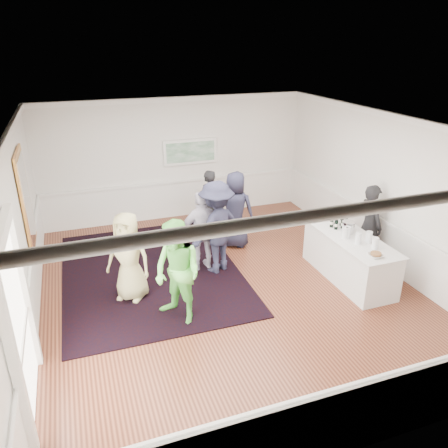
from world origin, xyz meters
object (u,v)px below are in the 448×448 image
object	(u,v)px
bartender	(369,225)
guest_dark_b	(209,203)
guest_navy	(235,210)
serving_table	(349,257)
guest_dark_a	(217,228)
ice_bucket	(348,228)
nut_bowl	(376,255)
guest_lilac	(202,231)
guest_tan	(128,257)
guest_green	(178,272)

from	to	relation	value
bartender	guest_dark_b	xyz separation A→B (m)	(-2.76, 2.57, -0.06)
guest_dark_b	guest_navy	xyz separation A→B (m)	(0.39, -0.80, 0.07)
serving_table	guest_dark_a	world-z (taller)	guest_dark_a
guest_dark_b	ice_bucket	distance (m)	3.49
guest_navy	nut_bowl	distance (m)	3.44
bartender	ice_bucket	world-z (taller)	bartender
bartender	nut_bowl	size ratio (longest dim) A/B	6.93
bartender	guest_lilac	size ratio (longest dim) A/B	1.04
guest_dark_b	bartender	bearing A→B (deg)	110.50
guest_navy	guest_dark_a	bearing A→B (deg)	87.78
ice_bucket	nut_bowl	distance (m)	1.07
ice_bucket	guest_dark_b	bearing A→B (deg)	125.98
guest_tan	ice_bucket	xyz separation A→B (m)	(4.31, -0.55, 0.18)
bartender	guest_dark_b	bearing A→B (deg)	43.97
guest_green	nut_bowl	size ratio (longest dim) A/B	7.18
serving_table	guest_lilac	world-z (taller)	guest_lilac
guest_lilac	guest_dark_a	xyz separation A→B (m)	(0.25, -0.18, 0.12)
serving_table	guest_dark_b	xyz separation A→B (m)	(-2.01, 3.01, 0.36)
guest_dark_a	ice_bucket	distance (m)	2.65
guest_green	guest_dark_b	world-z (taller)	guest_green
bartender	guest_green	world-z (taller)	guest_green
guest_green	guest_navy	size ratio (longest dim) A/B	1.03
guest_dark_a	nut_bowl	size ratio (longest dim) A/B	7.63
bartender	nut_bowl	world-z (taller)	bartender
serving_table	guest_navy	world-z (taller)	guest_navy
guest_green	guest_dark_a	bearing A→B (deg)	109.06
guest_green	guest_dark_a	distance (m)	1.85
serving_table	guest_navy	size ratio (longest dim) A/B	1.27
ice_bucket	guest_lilac	bearing A→B (deg)	156.22
serving_table	guest_tan	distance (m)	4.35
guest_green	guest_dark_a	xyz separation A→B (m)	(1.17, 1.43, 0.06)
guest_green	guest_dark_b	xyz separation A→B (m)	(1.57, 3.25, -0.10)
serving_table	guest_green	distance (m)	3.62
serving_table	nut_bowl	distance (m)	1.00
guest_green	guest_lilac	xyz separation A→B (m)	(0.92, 1.62, -0.06)
serving_table	nut_bowl	bearing A→B (deg)	-95.91
guest_tan	guest_green	size ratio (longest dim) A/B	0.93
bartender	guest_navy	distance (m)	2.96
guest_tan	guest_navy	xyz separation A→B (m)	(2.65, 1.47, 0.04)
nut_bowl	ice_bucket	bearing A→B (deg)	83.21
guest_lilac	guest_dark_a	world-z (taller)	guest_dark_a
nut_bowl	guest_dark_b	bearing A→B (deg)	116.36
guest_green	guest_navy	distance (m)	3.14
guest_dark_a	nut_bowl	world-z (taller)	guest_dark_a
guest_lilac	ice_bucket	size ratio (longest dim) A/B	6.61
serving_table	guest_tan	world-z (taller)	guest_tan
guest_lilac	ice_bucket	xyz separation A→B (m)	(2.70, -1.19, 0.18)
guest_green	guest_dark_b	bearing A→B (deg)	122.42
guest_dark_b	guest_dark_a	bearing A→B (deg)	50.90
serving_table	guest_tan	bearing A→B (deg)	170.15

